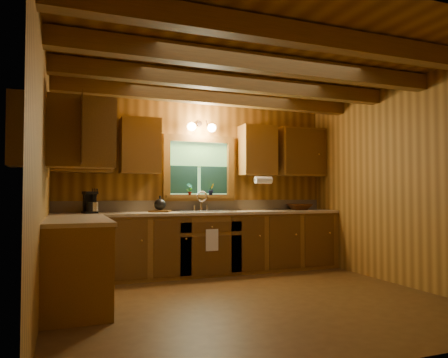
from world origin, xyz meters
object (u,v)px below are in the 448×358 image
sink (204,215)px  coffee_maker (90,203)px  wicker_basket (300,207)px  cutting_board (160,211)px

sink → coffee_maker: bearing=178.5°
sink → coffee_maker: 1.61m
sink → wicker_basket: sink is taller
sink → wicker_basket: 1.64m
cutting_board → wicker_basket: (2.28, 0.01, 0.03)m
wicker_basket → sink: bearing=-177.8°
cutting_board → coffee_maker: bearing=-155.6°
coffee_maker → wicker_basket: size_ratio=0.75×
wicker_basket → coffee_maker: bearing=-179.6°
coffee_maker → cutting_board: bearing=-14.4°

